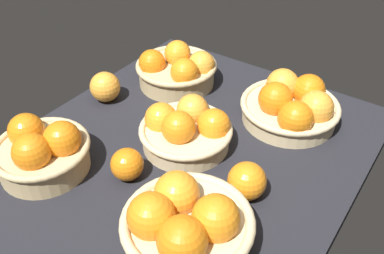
{
  "coord_description": "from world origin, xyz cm",
  "views": [
    {
      "loc": [
        -58.49,
        -42.33,
        65.07
      ],
      "look_at": [
        3.05,
        0.44,
        7.0
      ],
      "focal_mm": 39.64,
      "sensor_mm": 36.0,
      "label": 1
    }
  ],
  "objects_px": {
    "loose_orange_back_gap": "(127,164)",
    "loose_orange_front_gap": "(105,87)",
    "basket_center": "(186,129)",
    "loose_orange_side_gap": "(247,181)",
    "basket_near_right": "(292,105)",
    "basket_near_left": "(185,224)",
    "basket_far_right": "(177,69)",
    "basket_far_left": "(42,150)"
  },
  "relations": [
    {
      "from": "loose_orange_side_gap",
      "to": "basket_near_left",
      "type": "bearing_deg",
      "value": 169.54
    },
    {
      "from": "basket_near_left",
      "to": "basket_center",
      "type": "relative_size",
      "value": 1.11
    },
    {
      "from": "basket_far_left",
      "to": "loose_orange_front_gap",
      "type": "bearing_deg",
      "value": 16.31
    },
    {
      "from": "basket_center",
      "to": "loose_orange_back_gap",
      "type": "bearing_deg",
      "value": 167.35
    },
    {
      "from": "basket_near_left",
      "to": "loose_orange_side_gap",
      "type": "xyz_separation_m",
      "value": [
        0.16,
        -0.03,
        -0.01
      ]
    },
    {
      "from": "basket_far_right",
      "to": "basket_near_left",
      "type": "bearing_deg",
      "value": -142.15
    },
    {
      "from": "basket_center",
      "to": "loose_orange_side_gap",
      "type": "xyz_separation_m",
      "value": [
        -0.06,
        -0.19,
        -0.0
      ]
    },
    {
      "from": "basket_far_left",
      "to": "loose_orange_side_gap",
      "type": "distance_m",
      "value": 0.42
    },
    {
      "from": "basket_far_right",
      "to": "basket_near_right",
      "type": "xyz_separation_m",
      "value": [
        0.02,
        -0.32,
        -0.0
      ]
    },
    {
      "from": "basket_near_right",
      "to": "basket_center",
      "type": "relative_size",
      "value": 1.14
    },
    {
      "from": "basket_near_left",
      "to": "loose_orange_back_gap",
      "type": "height_order",
      "value": "basket_near_left"
    },
    {
      "from": "basket_near_right",
      "to": "loose_orange_side_gap",
      "type": "distance_m",
      "value": 0.28
    },
    {
      "from": "basket_far_right",
      "to": "basket_near_right",
      "type": "distance_m",
      "value": 0.32
    },
    {
      "from": "basket_near_right",
      "to": "basket_center",
      "type": "height_order",
      "value": "basket_near_right"
    },
    {
      "from": "basket_near_left",
      "to": "loose_orange_front_gap",
      "type": "xyz_separation_m",
      "value": [
        0.25,
        0.43,
        -0.01
      ]
    },
    {
      "from": "loose_orange_front_gap",
      "to": "basket_far_left",
      "type": "bearing_deg",
      "value": -163.69
    },
    {
      "from": "basket_far_right",
      "to": "loose_orange_front_gap",
      "type": "height_order",
      "value": "basket_far_right"
    },
    {
      "from": "loose_orange_back_gap",
      "to": "loose_orange_front_gap",
      "type": "bearing_deg",
      "value": 52.41
    },
    {
      "from": "basket_near_right",
      "to": "basket_center",
      "type": "bearing_deg",
      "value": 143.53
    },
    {
      "from": "basket_far_left",
      "to": "loose_orange_front_gap",
      "type": "distance_m",
      "value": 0.27
    },
    {
      "from": "basket_center",
      "to": "basket_far_left",
      "type": "xyz_separation_m",
      "value": [
        -0.24,
        0.2,
        0.01
      ]
    },
    {
      "from": "basket_near_left",
      "to": "loose_orange_side_gap",
      "type": "distance_m",
      "value": 0.17
    },
    {
      "from": "loose_orange_side_gap",
      "to": "loose_orange_back_gap",
      "type": "bearing_deg",
      "value": 112.52
    },
    {
      "from": "loose_orange_back_gap",
      "to": "basket_center",
      "type": "bearing_deg",
      "value": -12.65
    },
    {
      "from": "basket_near_right",
      "to": "loose_orange_side_gap",
      "type": "height_order",
      "value": "basket_near_right"
    },
    {
      "from": "basket_near_right",
      "to": "loose_orange_front_gap",
      "type": "relative_size",
      "value": 3.06
    },
    {
      "from": "basket_near_left",
      "to": "loose_orange_front_gap",
      "type": "bearing_deg",
      "value": 59.75
    },
    {
      "from": "basket_far_right",
      "to": "loose_orange_side_gap",
      "type": "relative_size",
      "value": 2.85
    },
    {
      "from": "basket_center",
      "to": "loose_orange_front_gap",
      "type": "distance_m",
      "value": 0.27
    },
    {
      "from": "basket_far_right",
      "to": "basket_far_left",
      "type": "distance_m",
      "value": 0.43
    },
    {
      "from": "basket_far_right",
      "to": "basket_center",
      "type": "relative_size",
      "value": 1.05
    },
    {
      "from": "loose_orange_front_gap",
      "to": "loose_orange_side_gap",
      "type": "xyz_separation_m",
      "value": [
        -0.09,
        -0.46,
        -0.0
      ]
    },
    {
      "from": "basket_far_right",
      "to": "loose_orange_back_gap",
      "type": "height_order",
      "value": "basket_far_right"
    },
    {
      "from": "basket_center",
      "to": "basket_far_left",
      "type": "relative_size",
      "value": 1.04
    },
    {
      "from": "basket_far_right",
      "to": "basket_near_left",
      "type": "height_order",
      "value": "basket_near_left"
    },
    {
      "from": "basket_far_left",
      "to": "loose_orange_back_gap",
      "type": "bearing_deg",
      "value": -63.71
    },
    {
      "from": "basket_near_right",
      "to": "basket_near_left",
      "type": "height_order",
      "value": "basket_near_left"
    },
    {
      "from": "loose_orange_front_gap",
      "to": "loose_orange_back_gap",
      "type": "bearing_deg",
      "value": -127.59
    },
    {
      "from": "basket_far_left",
      "to": "loose_orange_front_gap",
      "type": "xyz_separation_m",
      "value": [
        0.26,
        0.08,
        -0.01
      ]
    },
    {
      "from": "basket_near_left",
      "to": "loose_orange_front_gap",
      "type": "height_order",
      "value": "basket_near_left"
    },
    {
      "from": "loose_orange_front_gap",
      "to": "loose_orange_side_gap",
      "type": "distance_m",
      "value": 0.47
    },
    {
      "from": "basket_near_left",
      "to": "loose_orange_back_gap",
      "type": "xyz_separation_m",
      "value": [
        0.07,
        0.19,
        -0.02
      ]
    }
  ]
}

